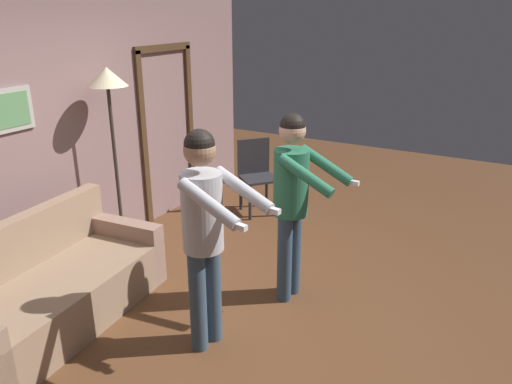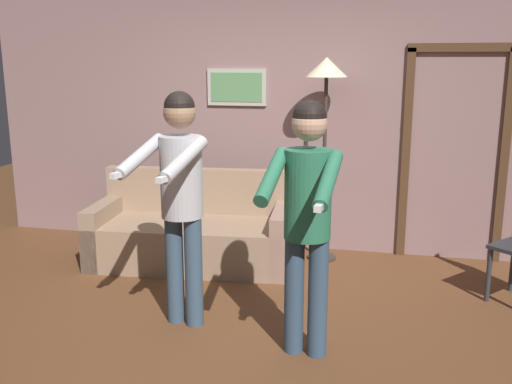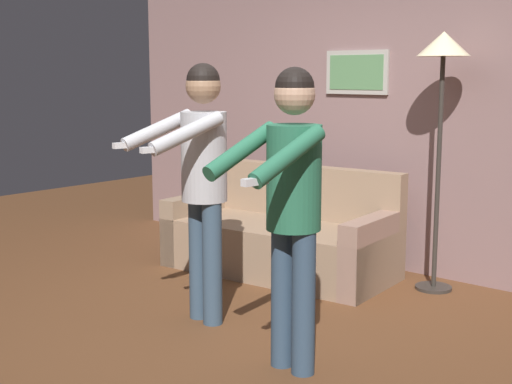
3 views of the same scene
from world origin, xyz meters
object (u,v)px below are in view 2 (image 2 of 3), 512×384
at_px(couch, 193,235).
at_px(torchiere_lamp, 326,87).
at_px(person_standing_right, 307,207).
at_px(person_standing_left, 180,187).

xyz_separation_m(couch, torchiere_lamp, (1.21, 0.38, 1.41)).
height_order(torchiere_lamp, person_standing_right, torchiere_lamp).
height_order(torchiere_lamp, person_standing_left, torchiere_lamp).
distance_m(torchiere_lamp, person_standing_left, 1.98).
relative_size(couch, person_standing_right, 1.17).
height_order(person_standing_left, person_standing_right, person_standing_left).
xyz_separation_m(couch, person_standing_left, (0.37, -1.30, 0.77)).
height_order(couch, person_standing_right, person_standing_right).
bearing_deg(person_standing_right, couch, 130.26).
bearing_deg(torchiere_lamp, person_standing_right, -86.94).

